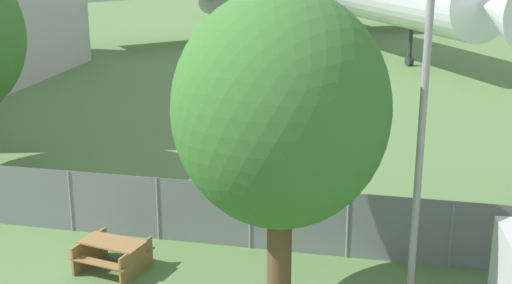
# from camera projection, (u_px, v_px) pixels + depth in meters

# --- Properties ---
(perimeter_fence) EXTENTS (56.07, 0.07, 1.78)m
(perimeter_fence) POSITION_uv_depth(u_px,v_px,m) (250.00, 217.00, 18.60)
(perimeter_fence) COLOR gray
(perimeter_fence) RESTS_ON ground
(picnic_bench_open_grass) EXTENTS (1.82, 1.69, 0.76)m
(picnic_bench_open_grass) POSITION_uv_depth(u_px,v_px,m) (112.00, 252.00, 17.54)
(picnic_bench_open_grass) COLOR olive
(picnic_bench_open_grass) RESTS_ON ground
(tree_far_right) EXTENTS (4.53, 4.53, 7.07)m
(tree_far_right) POSITION_uv_depth(u_px,v_px,m) (281.00, 111.00, 14.61)
(tree_far_right) COLOR brown
(tree_far_right) RESTS_ON ground
(light_mast) EXTENTS (0.44, 0.44, 7.39)m
(light_mast) POSITION_uv_depth(u_px,v_px,m) (423.00, 110.00, 14.70)
(light_mast) COLOR #99999E
(light_mast) RESTS_ON ground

